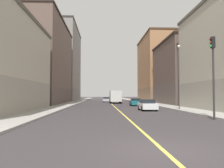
% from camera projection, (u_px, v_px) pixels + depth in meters
% --- Properties ---
extents(ground_plane, '(400.00, 400.00, 0.00)m').
position_uv_depth(ground_plane, '(162.00, 150.00, 8.38)').
color(ground_plane, '#363133').
rests_on(ground_plane, ground).
extents(sidewalk_left, '(3.05, 168.00, 0.15)m').
position_uv_depth(sidewalk_left, '(145.00, 102.00, 57.68)').
color(sidewalk_left, '#9E9B93').
rests_on(sidewalk_left, ground).
extents(sidewalk_right, '(3.05, 168.00, 0.15)m').
position_uv_depth(sidewalk_right, '(75.00, 102.00, 56.88)').
color(sidewalk_right, '#9E9B93').
rests_on(sidewalk_right, ground).
extents(lane_center_stripe, '(0.16, 154.00, 0.01)m').
position_uv_depth(lane_center_stripe, '(110.00, 103.00, 57.28)').
color(lane_center_stripe, '#E5D14C').
rests_on(lane_center_stripe, ground).
extents(building_left_mid, '(10.79, 17.17, 12.68)m').
position_uv_depth(building_left_mid, '(188.00, 73.00, 47.65)').
color(building_left_mid, brown).
rests_on(building_left_mid, ground).
extents(building_left_far, '(10.79, 21.05, 18.98)m').
position_uv_depth(building_left_far, '(160.00, 69.00, 69.52)').
color(building_left_far, '#8F6B4F').
rests_on(building_left_far, ground).
extents(building_right_midblock, '(10.79, 25.15, 17.54)m').
position_uv_depth(building_right_midblock, '(40.00, 63.00, 50.17)').
color(building_right_midblock, brown).
rests_on(building_right_midblock, ground).
extents(building_right_distant, '(10.79, 26.02, 24.08)m').
position_uv_depth(building_right_distant, '(61.00, 64.00, 77.61)').
color(building_right_distant, slate).
rests_on(building_right_distant, ground).
extents(traffic_light_left_near, '(0.40, 0.32, 6.55)m').
position_uv_depth(traffic_light_left_near, '(213.00, 66.00, 18.53)').
color(traffic_light_left_near, '#2D2D2D').
rests_on(traffic_light_left_near, ground).
extents(street_lamp_left_near, '(0.36, 0.36, 8.12)m').
position_uv_depth(street_lamp_left_near, '(179.00, 71.00, 29.69)').
color(street_lamp_left_near, '#4C4C51').
rests_on(street_lamp_left_near, ground).
extents(car_teal, '(1.96, 4.14, 1.32)m').
position_uv_depth(car_teal, '(135.00, 102.00, 41.68)').
color(car_teal, '#196670').
rests_on(car_teal, ground).
extents(car_silver, '(1.82, 4.26, 1.32)m').
position_uv_depth(car_silver, '(106.00, 100.00, 63.01)').
color(car_silver, silver).
rests_on(car_silver, ground).
extents(car_white, '(1.92, 3.94, 1.39)m').
position_uv_depth(car_white, '(147.00, 105.00, 29.07)').
color(car_white, white).
rests_on(car_white, ground).
extents(car_orange, '(1.99, 4.08, 1.36)m').
position_uv_depth(car_orange, '(113.00, 99.00, 70.92)').
color(car_orange, orange).
rests_on(car_orange, ground).
extents(box_truck, '(2.50, 6.84, 2.85)m').
position_uv_depth(box_truck, '(115.00, 97.00, 53.14)').
color(box_truck, navy).
rests_on(box_truck, ground).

